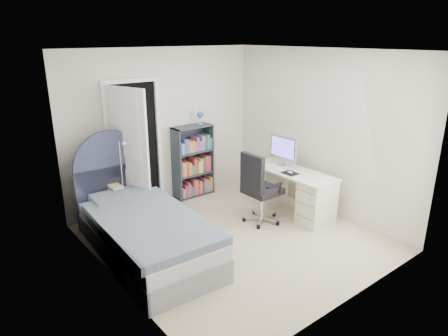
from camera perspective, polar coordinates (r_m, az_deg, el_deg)
room_shell at (r=5.14m, az=1.55°, el=2.42°), size 3.50×3.70×2.60m
door at (r=6.07m, az=-13.20°, el=2.34°), size 0.92×0.80×2.06m
bed at (r=5.24m, az=-11.42°, el=-8.56°), size 1.19×2.35×1.41m
nightstand at (r=5.99m, az=-14.70°, el=-4.26°), size 0.44×0.44×0.63m
floor_lamp at (r=5.90m, az=-13.98°, el=-3.42°), size 0.18×0.18×1.29m
bookcase at (r=6.87m, az=-4.31°, el=0.62°), size 0.69×0.30×1.46m
desk at (r=6.32m, az=9.57°, el=-3.05°), size 0.56×1.41×1.16m
office_chair at (r=5.82m, az=4.93°, el=-2.48°), size 0.55×0.56×1.08m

